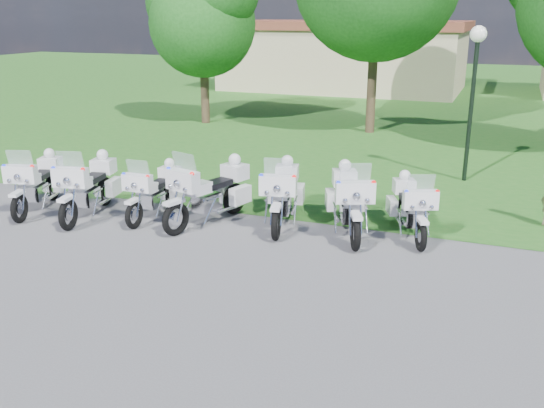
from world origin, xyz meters
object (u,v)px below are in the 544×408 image
(motorcycle_0, at_px, (38,182))
(motorcycle_4, at_px, (283,193))
(motorcycle_2, at_px, (155,190))
(motorcycle_5, at_px, (349,200))
(motorcycle_6, at_px, (411,206))
(motorcycle_1, at_px, (89,186))
(lamp_post, at_px, (475,66))
(motorcycle_3, at_px, (211,191))

(motorcycle_0, distance_m, motorcycle_4, 5.99)
(motorcycle_0, height_order, motorcycle_2, motorcycle_0)
(motorcycle_0, distance_m, motorcycle_2, 2.98)
(motorcycle_5, distance_m, motorcycle_6, 1.32)
(motorcycle_1, distance_m, motorcycle_4, 4.56)
(motorcycle_0, height_order, lamp_post, lamp_post)
(motorcycle_0, height_order, motorcycle_5, motorcycle_5)
(motorcycle_1, bearing_deg, motorcycle_0, -8.02)
(motorcycle_4, distance_m, motorcycle_6, 2.82)
(motorcycle_1, xyz_separation_m, lamp_post, (7.97, 6.41, 2.49))
(motorcycle_1, relative_size, motorcycle_6, 1.18)
(motorcycle_0, distance_m, motorcycle_6, 8.80)
(motorcycle_3, bearing_deg, motorcycle_5, -153.81)
(motorcycle_6, bearing_deg, motorcycle_1, -11.25)
(motorcycle_3, relative_size, motorcycle_5, 1.04)
(motorcycle_4, xyz_separation_m, lamp_post, (3.54, 5.33, 2.49))
(motorcycle_4, distance_m, motorcycle_5, 1.52)
(motorcycle_3, relative_size, lamp_post, 0.60)
(motorcycle_0, relative_size, motorcycle_5, 0.97)
(motorcycle_0, distance_m, motorcycle_1, 1.45)
(motorcycle_0, bearing_deg, motorcycle_4, 174.67)
(motorcycle_4, relative_size, lamp_post, 0.59)
(motorcycle_3, xyz_separation_m, motorcycle_4, (1.54, 0.51, -0.02))
(motorcycle_0, distance_m, motorcycle_3, 4.39)
(motorcycle_2, bearing_deg, motorcycle_0, 10.13)
(motorcycle_2, bearing_deg, motorcycle_4, -169.88)
(motorcycle_1, xyz_separation_m, motorcycle_4, (4.43, 1.08, -0.00))
(motorcycle_2, height_order, motorcycle_3, motorcycle_3)
(motorcycle_0, height_order, motorcycle_3, motorcycle_3)
(motorcycle_2, relative_size, motorcycle_3, 0.88)
(motorcycle_3, xyz_separation_m, motorcycle_6, (4.34, 0.83, -0.10))
(lamp_post, bearing_deg, motorcycle_1, -141.19)
(motorcycle_0, relative_size, motorcycle_4, 0.94)
(motorcycle_6, distance_m, lamp_post, 5.68)
(motorcycle_4, relative_size, motorcycle_6, 1.17)
(motorcycle_0, relative_size, motorcycle_6, 1.10)
(motorcycle_4, relative_size, motorcycle_5, 1.02)
(motorcycle_2, distance_m, motorcycle_3, 1.42)
(motorcycle_2, distance_m, lamp_post, 9.16)
(motorcycle_4, xyz_separation_m, motorcycle_5, (1.52, -0.01, 0.01))
(motorcycle_0, relative_size, lamp_post, 0.56)
(motorcycle_3, xyz_separation_m, lamp_post, (5.09, 5.84, 2.47))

